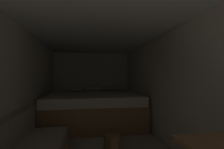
% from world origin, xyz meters
% --- Properties ---
extents(wall_back, '(2.50, 0.05, 2.00)m').
position_xyz_m(wall_back, '(0.00, 4.89, 1.00)').
color(wall_back, beige).
rests_on(wall_back, ground).
extents(wall_left, '(0.05, 5.47, 2.00)m').
position_xyz_m(wall_left, '(-1.23, 2.13, 1.00)').
color(wall_left, beige).
rests_on(wall_left, ground).
extents(wall_right, '(0.05, 5.47, 2.00)m').
position_xyz_m(wall_right, '(1.23, 2.13, 1.00)').
color(wall_right, beige).
rests_on(wall_right, ground).
extents(ceiling_slab, '(2.50, 5.47, 0.05)m').
position_xyz_m(ceiling_slab, '(0.00, 2.13, 2.02)').
color(ceiling_slab, white).
rests_on(ceiling_slab, wall_left).
extents(bed, '(2.28, 2.02, 0.93)m').
position_xyz_m(bed, '(0.00, 3.82, 0.39)').
color(bed, '#9E7247').
rests_on(bed, ground).
extents(wicker_basket, '(0.27, 0.27, 0.25)m').
position_xyz_m(wicker_basket, '(0.23, 2.19, 0.13)').
color(wicker_basket, olive).
rests_on(wicker_basket, ground).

